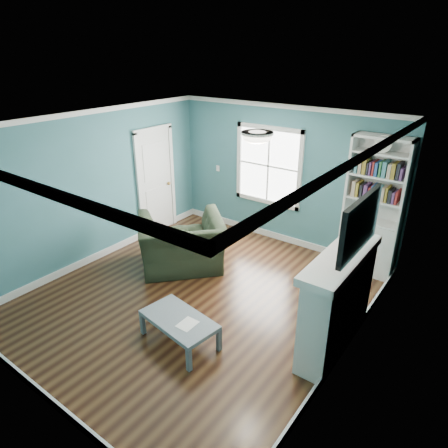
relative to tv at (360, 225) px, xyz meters
The scene contains 13 objects.
floor 2.80m from the tv, behind, with size 5.00×5.00×0.00m, color black.
room_walls 2.21m from the tv, behind, with size 5.00×5.00×5.00m.
trim 2.26m from the tv, behind, with size 4.50×5.00×2.60m.
window 3.40m from the tv, 137.57° to the left, with size 1.40×0.06×1.50m.
bookshelf 2.29m from the tv, 101.57° to the left, with size 0.90×0.35×2.31m.
fireplace 1.10m from the tv, behind, with size 0.44×1.58×1.30m.
tv is the anchor object (origin of this frame).
door 4.63m from the tv, 164.80° to the left, with size 0.12×0.98×2.17m.
ceiling_fixture 1.54m from the tv, behind, with size 0.38×0.38×0.15m.
light_switch 4.38m from the tv, 148.30° to the left, with size 0.08×0.01×0.12m, color white.
recliner 3.23m from the tv, behind, with size 1.38×0.90×1.21m, color black.
coffee_table 2.50m from the tv, 147.33° to the right, with size 1.07×0.69×0.36m.
paper_sheet 2.38m from the tv, 144.13° to the right, with size 0.20×0.25×0.00m, color white.
Camera 1 is at (3.36, -3.89, 3.51)m, focal length 32.00 mm.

